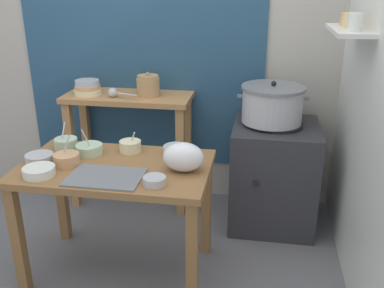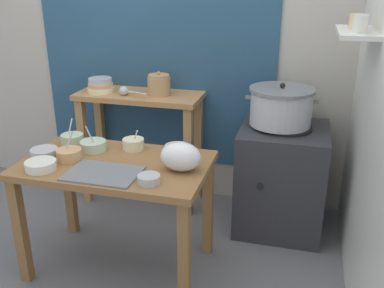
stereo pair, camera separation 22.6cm
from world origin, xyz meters
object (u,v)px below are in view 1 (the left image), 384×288
object	(u,v)px
prep_bowl_0	(39,171)
prep_bowl_7	(39,158)
prep_bowl_4	(66,159)
prep_bowl_6	(154,180)
bowl_stack_enamel	(88,88)
clay_pot	(148,86)
prep_bowl_1	(89,149)
back_shelf_table	(129,123)
prep_bowl_3	(176,150)
prep_bowl_2	(66,143)
prep_table	(116,182)
plastic_bag	(183,157)
steamer_pot	(272,104)
prep_bowl_5	(130,146)
ladle	(114,93)
stove_block	(273,174)
serving_tray	(105,177)

from	to	relation	value
prep_bowl_0	prep_bowl_7	bearing A→B (deg)	117.12
prep_bowl_4	prep_bowl_6	world-z (taller)	prep_bowl_4
bowl_stack_enamel	prep_bowl_6	world-z (taller)	bowl_stack_enamel
clay_pot	prep_bowl_1	distance (m)	0.80
back_shelf_table	prep_bowl_6	distance (m)	1.19
prep_bowl_3	prep_bowl_2	bearing A→B (deg)	-179.51
prep_table	bowl_stack_enamel	size ratio (longest dim) A/B	5.41
plastic_bag	steamer_pot	bearing A→B (deg)	58.10
prep_bowl_3	bowl_stack_enamel	bearing A→B (deg)	141.64
prep_bowl_2	prep_bowl_6	xyz separation A→B (m)	(0.67, -0.41, -0.01)
plastic_bag	prep_bowl_7	xyz separation A→B (m)	(-0.85, -0.02, -0.06)
prep_bowl_4	prep_bowl_7	xyz separation A→B (m)	(-0.17, 0.00, -0.01)
prep_bowl_7	prep_bowl_5	bearing A→B (deg)	28.44
prep_table	steamer_pot	distance (m)	1.21
steamer_pot	ladle	distance (m)	1.16
prep_bowl_0	prep_bowl_5	size ratio (longest dim) A/B	1.30
prep_bowl_2	prep_bowl_5	size ratio (longest dim) A/B	1.21
prep_table	steamer_pot	size ratio (longest dim) A/B	2.25
back_shelf_table	prep_bowl_3	size ratio (longest dim) A/B	6.18
clay_pot	prep_bowl_6	size ratio (longest dim) A/B	1.48
prep_bowl_4	prep_bowl_5	size ratio (longest dim) A/B	1.28
steamer_pot	clay_pot	world-z (taller)	clay_pot
prep_bowl_0	prep_bowl_2	xyz separation A→B (m)	(-0.03, 0.40, 0.01)
back_shelf_table	prep_bowl_0	size ratio (longest dim) A/B	5.51
back_shelf_table	prep_bowl_6	xyz separation A→B (m)	(0.47, -1.09, 0.07)
ladle	prep_bowl_2	bearing A→B (deg)	-101.34
bowl_stack_enamel	prep_bowl_6	size ratio (longest dim) A/B	1.68
steamer_pot	back_shelf_table	bearing A→B (deg)	174.16
stove_block	serving_tray	distance (m)	1.35
clay_pot	prep_bowl_5	bearing A→B (deg)	-85.80
stove_block	ladle	distance (m)	1.32
serving_tray	plastic_bag	bearing A→B (deg)	21.84
prep_bowl_2	prep_table	bearing A→B (deg)	-27.27
prep_table	steamer_pot	world-z (taller)	steamer_pot
bowl_stack_enamel	serving_tray	world-z (taller)	bowl_stack_enamel
plastic_bag	prep_bowl_1	bearing A→B (deg)	166.50
prep_bowl_3	prep_bowl_7	xyz separation A→B (m)	(-0.76, -0.24, -0.00)
prep_bowl_0	stove_block	bearing A→B (deg)	36.47
prep_bowl_1	clay_pot	bearing A→B (deg)	76.19
prep_bowl_1	prep_bowl_2	size ratio (longest dim) A/B	1.04
prep_bowl_0	prep_bowl_7	world-z (taller)	same
stove_block	steamer_pot	world-z (taller)	steamer_pot
clay_pot	bowl_stack_enamel	xyz separation A→B (m)	(-0.46, -0.04, -0.02)
prep_table	back_shelf_table	distance (m)	0.90
prep_bowl_1	prep_bowl_3	distance (m)	0.53
prep_table	ladle	bearing A→B (deg)	108.46
steamer_pot	prep_bowl_0	bearing A→B (deg)	-142.08
back_shelf_table	prep_bowl_1	size ratio (longest dim) A/B	5.73
prep_bowl_2	bowl_stack_enamel	bearing A→B (deg)	98.82
stove_block	clay_pot	xyz separation A→B (m)	(-0.95, 0.13, 0.59)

